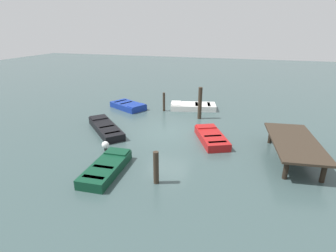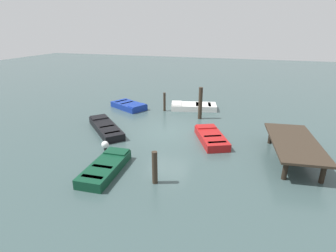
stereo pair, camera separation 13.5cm
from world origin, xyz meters
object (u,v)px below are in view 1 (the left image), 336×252
Objects in this scene: rowboat_white at (193,106)px; mooring_piling_far_left at (156,168)px; rowboat_dark_green at (106,168)px; rowboat_blue at (128,106)px; rowboat_red at (211,137)px; rowboat_black at (106,128)px; mooring_piling_mid_left at (200,103)px; marker_buoy at (105,145)px; mooring_piling_near_right at (164,102)px; dock_segment at (295,143)px.

rowboat_white is 10.20m from mooring_piling_far_left.
mooring_piling_far_left is (0.16, 2.25, 0.45)m from rowboat_dark_green.
rowboat_red is at bearing -4.44° from rowboat_blue.
mooring_piling_mid_left reaches higher than rowboat_black.
mooring_piling_far_left is (8.95, 5.32, 0.45)m from rowboat_blue.
mooring_piling_mid_left is 7.13m from marker_buoy.
rowboat_blue is 2.78m from mooring_piling_near_right.
dock_segment is at bearing 48.57° from mooring_piling_mid_left.
rowboat_white and rowboat_black have the same top height.
dock_segment is 1.50× the size of rowboat_red.
dock_segment is at bearing -129.65° from rowboat_red.
rowboat_white is at bearing -156.50° from mooring_piling_mid_left.
rowboat_blue is (-4.62, -0.69, 0.00)m from rowboat_black.
marker_buoy is (6.16, -3.52, -0.77)m from mooring_piling_mid_left.
mooring_piling_near_right is at bearing -68.37° from rowboat_black.
marker_buoy is at bearing 27.25° from rowboat_dark_green.
rowboat_red is 4.94m from mooring_piling_far_left.
rowboat_dark_green is 8.43m from mooring_piling_mid_left.
marker_buoy is at bearing 59.08° from rowboat_white.
rowboat_white is 2.21m from mooring_piling_near_right.
mooring_piling_far_left is at bearing 15.83° from mooring_piling_near_right.
marker_buoy is at bearing 163.85° from rowboat_black.
rowboat_black is 2.57× the size of mooring_piling_far_left.
rowboat_black is at bearing 43.05° from rowboat_white.
dock_segment reaches higher than rowboat_red.
mooring_piling_near_right is at bearing -0.78° from rowboat_dark_green.
rowboat_blue is 5.62m from mooring_piling_mid_left.
dock_segment is 11.90m from rowboat_blue.
mooring_piling_near_right reaches higher than mooring_piling_far_left.
mooring_piling_far_left reaches higher than rowboat_black.
marker_buoy is (1.62, -8.66, -0.55)m from dock_segment.
mooring_piling_near_right is (-4.82, 2.04, 0.46)m from rowboat_black.
mooring_piling_far_left is at bearing 138.17° from rowboat_red.
dock_segment is at bearing -139.34° from rowboat_black.
rowboat_white is 4.80m from rowboat_blue.
dock_segment reaches higher than rowboat_white.
mooring_piling_far_left reaches higher than rowboat_red.
mooring_piling_far_left is 8.19m from mooring_piling_mid_left.
rowboat_dark_green is (4.54, -3.72, -0.00)m from rowboat_red.
rowboat_red is 5.50m from marker_buoy.
dock_segment is 9.64m from mooring_piling_near_right.
mooring_piling_far_left is 2.79× the size of marker_buoy.
rowboat_blue and rowboat_dark_green have the same top height.
rowboat_blue is 7.20m from marker_buoy.
rowboat_dark_green is (4.17, 2.38, 0.00)m from rowboat_black.
mooring_piling_far_left is at bearing 81.01° from rowboat_white.
mooring_piling_near_right is (-0.20, 2.73, 0.45)m from rowboat_blue.
mooring_piling_mid_left reaches higher than rowboat_white.
rowboat_dark_green is at bearing 2.16° from mooring_piling_near_right.
mooring_piling_near_right is at bearing 15.18° from rowboat_white.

